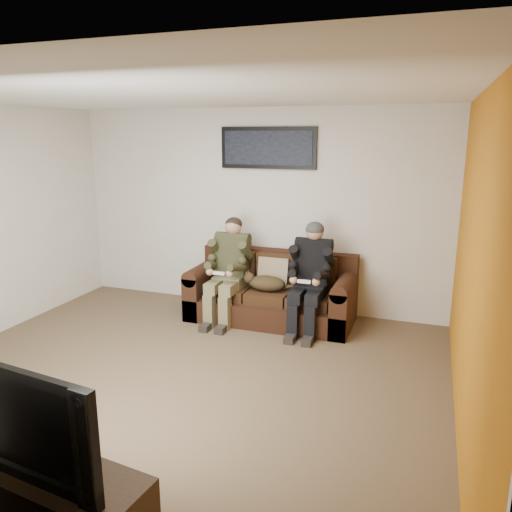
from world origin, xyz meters
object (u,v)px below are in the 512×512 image
at_px(framed_poster, 268,148).
at_px(tv_stand, 43,498).
at_px(person_right, 311,271).
at_px(person_left, 229,264).
at_px(sofa, 273,294).
at_px(television, 33,414).
at_px(cat, 265,283).

xyz_separation_m(framed_poster, tv_stand, (0.00, -4.17, -1.89)).
height_order(person_right, tv_stand, person_right).
xyz_separation_m(person_right, tv_stand, (-0.72, -3.60, -0.49)).
bearing_deg(person_left, tv_stand, -84.88).
relative_size(sofa, framed_poster, 1.62).
height_order(sofa, person_left, person_left).
relative_size(sofa, person_left, 1.60).
bearing_deg(person_right, framed_poster, 142.02).
relative_size(tv_stand, television, 1.18).
distance_m(framed_poster, television, 4.38).
bearing_deg(television, cat, 94.32).
xyz_separation_m(sofa, person_right, (0.52, -0.17, 0.39)).
xyz_separation_m(person_left, tv_stand, (0.32, -3.60, -0.49)).
bearing_deg(tv_stand, person_right, 85.54).
bearing_deg(television, person_left, 101.90).
relative_size(person_left, tv_stand, 0.93).
height_order(framed_poster, television, framed_poster).
bearing_deg(tv_stand, cat, 94.32).
xyz_separation_m(person_left, person_right, (1.04, 0.00, 0.00)).
bearing_deg(tv_stand, sofa, 93.80).
bearing_deg(cat, sofa, 75.87).
distance_m(cat, television, 3.62).
height_order(person_right, cat, person_right).
distance_m(sofa, person_right, 0.67).
bearing_deg(television, tv_stand, 0.00).
bearing_deg(person_left, person_right, 0.02).
bearing_deg(cat, person_right, -0.29).
distance_m(sofa, person_left, 0.67).
xyz_separation_m(person_right, cat, (-0.56, 0.00, -0.20)).
bearing_deg(person_left, sofa, 17.97).
bearing_deg(framed_poster, sofa, -63.07).
height_order(person_left, framed_poster, framed_poster).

